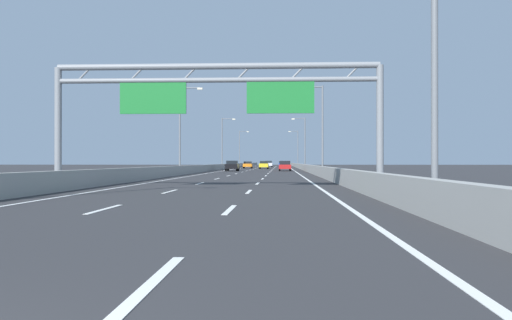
# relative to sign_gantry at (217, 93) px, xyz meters

# --- Properties ---
(ground_plane) EXTENTS (260.00, 260.00, 0.00)m
(ground_plane) POSITION_rel_sign_gantry_xyz_m (0.00, 75.73, -4.83)
(ground_plane) COLOR #2D2D30
(lane_dash_left_1) EXTENTS (0.16, 3.00, 0.01)m
(lane_dash_left_1) POSITION_rel_sign_gantry_xyz_m (-1.80, -11.77, -4.82)
(lane_dash_left_1) COLOR white
(lane_dash_left_1) RESTS_ON ground_plane
(lane_dash_left_2) EXTENTS (0.16, 3.00, 0.01)m
(lane_dash_left_2) POSITION_rel_sign_gantry_xyz_m (-1.80, -2.77, -4.82)
(lane_dash_left_2) COLOR white
(lane_dash_left_2) RESTS_ON ground_plane
(lane_dash_left_3) EXTENTS (0.16, 3.00, 0.01)m
(lane_dash_left_3) POSITION_rel_sign_gantry_xyz_m (-1.80, 6.23, -4.82)
(lane_dash_left_3) COLOR white
(lane_dash_left_3) RESTS_ON ground_plane
(lane_dash_left_4) EXTENTS (0.16, 3.00, 0.01)m
(lane_dash_left_4) POSITION_rel_sign_gantry_xyz_m (-1.80, 15.23, -4.82)
(lane_dash_left_4) COLOR white
(lane_dash_left_4) RESTS_ON ground_plane
(lane_dash_left_5) EXTENTS (0.16, 3.00, 0.01)m
(lane_dash_left_5) POSITION_rel_sign_gantry_xyz_m (-1.80, 24.23, -4.82)
(lane_dash_left_5) COLOR white
(lane_dash_left_5) RESTS_ON ground_plane
(lane_dash_left_6) EXTENTS (0.16, 3.00, 0.01)m
(lane_dash_left_6) POSITION_rel_sign_gantry_xyz_m (-1.80, 33.23, -4.82)
(lane_dash_left_6) COLOR white
(lane_dash_left_6) RESTS_ON ground_plane
(lane_dash_left_7) EXTENTS (0.16, 3.00, 0.01)m
(lane_dash_left_7) POSITION_rel_sign_gantry_xyz_m (-1.80, 42.23, -4.82)
(lane_dash_left_7) COLOR white
(lane_dash_left_7) RESTS_ON ground_plane
(lane_dash_left_8) EXTENTS (0.16, 3.00, 0.01)m
(lane_dash_left_8) POSITION_rel_sign_gantry_xyz_m (-1.80, 51.23, -4.82)
(lane_dash_left_8) COLOR white
(lane_dash_left_8) RESTS_ON ground_plane
(lane_dash_left_9) EXTENTS (0.16, 3.00, 0.01)m
(lane_dash_left_9) POSITION_rel_sign_gantry_xyz_m (-1.80, 60.23, -4.82)
(lane_dash_left_9) COLOR white
(lane_dash_left_9) RESTS_ON ground_plane
(lane_dash_left_10) EXTENTS (0.16, 3.00, 0.01)m
(lane_dash_left_10) POSITION_rel_sign_gantry_xyz_m (-1.80, 69.23, -4.82)
(lane_dash_left_10) COLOR white
(lane_dash_left_10) RESTS_ON ground_plane
(lane_dash_left_11) EXTENTS (0.16, 3.00, 0.01)m
(lane_dash_left_11) POSITION_rel_sign_gantry_xyz_m (-1.80, 78.23, -4.82)
(lane_dash_left_11) COLOR white
(lane_dash_left_11) RESTS_ON ground_plane
(lane_dash_left_12) EXTENTS (0.16, 3.00, 0.01)m
(lane_dash_left_12) POSITION_rel_sign_gantry_xyz_m (-1.80, 87.23, -4.82)
(lane_dash_left_12) COLOR white
(lane_dash_left_12) RESTS_ON ground_plane
(lane_dash_left_13) EXTENTS (0.16, 3.00, 0.01)m
(lane_dash_left_13) POSITION_rel_sign_gantry_xyz_m (-1.80, 96.23, -4.82)
(lane_dash_left_13) COLOR white
(lane_dash_left_13) RESTS_ON ground_plane
(lane_dash_left_14) EXTENTS (0.16, 3.00, 0.01)m
(lane_dash_left_14) POSITION_rel_sign_gantry_xyz_m (-1.80, 105.23, -4.82)
(lane_dash_left_14) COLOR white
(lane_dash_left_14) RESTS_ON ground_plane
(lane_dash_left_15) EXTENTS (0.16, 3.00, 0.01)m
(lane_dash_left_15) POSITION_rel_sign_gantry_xyz_m (-1.80, 114.23, -4.82)
(lane_dash_left_15) COLOR white
(lane_dash_left_15) RESTS_ON ground_plane
(lane_dash_left_16) EXTENTS (0.16, 3.00, 0.01)m
(lane_dash_left_16) POSITION_rel_sign_gantry_xyz_m (-1.80, 123.23, -4.82)
(lane_dash_left_16) COLOR white
(lane_dash_left_16) RESTS_ON ground_plane
(lane_dash_left_17) EXTENTS (0.16, 3.00, 0.01)m
(lane_dash_left_17) POSITION_rel_sign_gantry_xyz_m (-1.80, 132.23, -4.82)
(lane_dash_left_17) COLOR white
(lane_dash_left_17) RESTS_ON ground_plane
(lane_dash_right_0) EXTENTS (0.16, 3.00, 0.01)m
(lane_dash_right_0) POSITION_rel_sign_gantry_xyz_m (1.80, -20.77, -4.82)
(lane_dash_right_0) COLOR white
(lane_dash_right_0) RESTS_ON ground_plane
(lane_dash_right_1) EXTENTS (0.16, 3.00, 0.01)m
(lane_dash_right_1) POSITION_rel_sign_gantry_xyz_m (1.80, -11.77, -4.82)
(lane_dash_right_1) COLOR white
(lane_dash_right_1) RESTS_ON ground_plane
(lane_dash_right_2) EXTENTS (0.16, 3.00, 0.01)m
(lane_dash_right_2) POSITION_rel_sign_gantry_xyz_m (1.80, -2.77, -4.82)
(lane_dash_right_2) COLOR white
(lane_dash_right_2) RESTS_ON ground_plane
(lane_dash_right_3) EXTENTS (0.16, 3.00, 0.01)m
(lane_dash_right_3) POSITION_rel_sign_gantry_xyz_m (1.80, 6.23, -4.82)
(lane_dash_right_3) COLOR white
(lane_dash_right_3) RESTS_ON ground_plane
(lane_dash_right_4) EXTENTS (0.16, 3.00, 0.01)m
(lane_dash_right_4) POSITION_rel_sign_gantry_xyz_m (1.80, 15.23, -4.82)
(lane_dash_right_4) COLOR white
(lane_dash_right_4) RESTS_ON ground_plane
(lane_dash_right_5) EXTENTS (0.16, 3.00, 0.01)m
(lane_dash_right_5) POSITION_rel_sign_gantry_xyz_m (1.80, 24.23, -4.82)
(lane_dash_right_5) COLOR white
(lane_dash_right_5) RESTS_ON ground_plane
(lane_dash_right_6) EXTENTS (0.16, 3.00, 0.01)m
(lane_dash_right_6) POSITION_rel_sign_gantry_xyz_m (1.80, 33.23, -4.82)
(lane_dash_right_6) COLOR white
(lane_dash_right_6) RESTS_ON ground_plane
(lane_dash_right_7) EXTENTS (0.16, 3.00, 0.01)m
(lane_dash_right_7) POSITION_rel_sign_gantry_xyz_m (1.80, 42.23, -4.82)
(lane_dash_right_7) COLOR white
(lane_dash_right_7) RESTS_ON ground_plane
(lane_dash_right_8) EXTENTS (0.16, 3.00, 0.01)m
(lane_dash_right_8) POSITION_rel_sign_gantry_xyz_m (1.80, 51.23, -4.82)
(lane_dash_right_8) COLOR white
(lane_dash_right_8) RESTS_ON ground_plane
(lane_dash_right_9) EXTENTS (0.16, 3.00, 0.01)m
(lane_dash_right_9) POSITION_rel_sign_gantry_xyz_m (1.80, 60.23, -4.82)
(lane_dash_right_9) COLOR white
(lane_dash_right_9) RESTS_ON ground_plane
(lane_dash_right_10) EXTENTS (0.16, 3.00, 0.01)m
(lane_dash_right_10) POSITION_rel_sign_gantry_xyz_m (1.80, 69.23, -4.82)
(lane_dash_right_10) COLOR white
(lane_dash_right_10) RESTS_ON ground_plane
(lane_dash_right_11) EXTENTS (0.16, 3.00, 0.01)m
(lane_dash_right_11) POSITION_rel_sign_gantry_xyz_m (1.80, 78.23, -4.82)
(lane_dash_right_11) COLOR white
(lane_dash_right_11) RESTS_ON ground_plane
(lane_dash_right_12) EXTENTS (0.16, 3.00, 0.01)m
(lane_dash_right_12) POSITION_rel_sign_gantry_xyz_m (1.80, 87.23, -4.82)
(lane_dash_right_12) COLOR white
(lane_dash_right_12) RESTS_ON ground_plane
(lane_dash_right_13) EXTENTS (0.16, 3.00, 0.01)m
(lane_dash_right_13) POSITION_rel_sign_gantry_xyz_m (1.80, 96.23, -4.82)
(lane_dash_right_13) COLOR white
(lane_dash_right_13) RESTS_ON ground_plane
(lane_dash_right_14) EXTENTS (0.16, 3.00, 0.01)m
(lane_dash_right_14) POSITION_rel_sign_gantry_xyz_m (1.80, 105.23, -4.82)
(lane_dash_right_14) COLOR white
(lane_dash_right_14) RESTS_ON ground_plane
(lane_dash_right_15) EXTENTS (0.16, 3.00, 0.01)m
(lane_dash_right_15) POSITION_rel_sign_gantry_xyz_m (1.80, 114.23, -4.82)
(lane_dash_right_15) COLOR white
(lane_dash_right_15) RESTS_ON ground_plane
(lane_dash_right_16) EXTENTS (0.16, 3.00, 0.01)m
(lane_dash_right_16) POSITION_rel_sign_gantry_xyz_m (1.80, 123.23, -4.82)
(lane_dash_right_16) COLOR white
(lane_dash_right_16) RESTS_ON ground_plane
(lane_dash_right_17) EXTENTS (0.16, 3.00, 0.01)m
(lane_dash_right_17) POSITION_rel_sign_gantry_xyz_m (1.80, 132.23, -4.82)
(lane_dash_right_17) COLOR white
(lane_dash_right_17) RESTS_ON ground_plane
(edge_line_left) EXTENTS (0.16, 176.00, 0.01)m
(edge_line_left) POSITION_rel_sign_gantry_xyz_m (-5.25, 63.73, -4.82)
(edge_line_left) COLOR white
(edge_line_left) RESTS_ON ground_plane
(edge_line_right) EXTENTS (0.16, 176.00, 0.01)m
(edge_line_right) POSITION_rel_sign_gantry_xyz_m (5.25, 63.73, -4.82)
(edge_line_right) COLOR white
(edge_line_right) RESTS_ON ground_plane
(barrier_left) EXTENTS (0.45, 220.00, 0.95)m
(barrier_left) POSITION_rel_sign_gantry_xyz_m (-6.90, 85.73, -4.35)
(barrier_left) COLOR #9E9E99
(barrier_left) RESTS_ON ground_plane
(barrier_right) EXTENTS (0.45, 220.00, 0.95)m
(barrier_right) POSITION_rel_sign_gantry_xyz_m (6.90, 85.73, -4.35)
(barrier_right) COLOR #9E9E99
(barrier_right) RESTS_ON ground_plane
(sign_gantry) EXTENTS (16.74, 0.36, 6.36)m
(sign_gantry) POSITION_rel_sign_gantry_xyz_m (0.00, 0.00, 0.00)
(sign_gantry) COLOR gray
(sign_gantry) RESTS_ON ground_plane
(streetlamp_right_near) EXTENTS (2.58, 0.28, 9.50)m
(streetlamp_right_near) POSITION_rel_sign_gantry_xyz_m (7.47, -11.15, 0.57)
(streetlamp_right_near) COLOR slate
(streetlamp_right_near) RESTS_ON ground_plane
(streetlamp_left_mid) EXTENTS (2.58, 0.28, 9.50)m
(streetlamp_left_mid) POSITION_rel_sign_gantry_xyz_m (-7.46, 30.29, 0.57)
(streetlamp_left_mid) COLOR slate
(streetlamp_left_mid) RESTS_ON ground_plane
(streetlamp_right_mid) EXTENTS (2.58, 0.28, 9.50)m
(streetlamp_right_mid) POSITION_rel_sign_gantry_xyz_m (7.47, 30.29, 0.57)
(streetlamp_right_mid) COLOR slate
(streetlamp_right_mid) RESTS_ON ground_plane
(streetlamp_left_far) EXTENTS (2.58, 0.28, 9.50)m
(streetlamp_left_far) POSITION_rel_sign_gantry_xyz_m (-7.46, 71.72, 0.57)
(streetlamp_left_far) COLOR slate
(streetlamp_left_far) RESTS_ON ground_plane
(streetlamp_right_far) EXTENTS (2.58, 0.28, 9.50)m
(streetlamp_right_far) POSITION_rel_sign_gantry_xyz_m (7.47, 71.72, 0.57)
(streetlamp_right_far) COLOR slate
(streetlamp_right_far) RESTS_ON ground_plane
(streetlamp_left_distant) EXTENTS (2.58, 0.28, 9.50)m
(streetlamp_left_distant) POSITION_rel_sign_gantry_xyz_m (-7.46, 113.16, 0.57)
(streetlamp_left_distant) COLOR slate
(streetlamp_left_distant) RESTS_ON ground_plane
(streetlamp_right_distant) EXTENTS (2.58, 0.28, 9.50)m
(streetlamp_right_distant) POSITION_rel_sign_gantry_xyz_m (7.47, 113.16, 0.57)
(streetlamp_right_distant) COLOR slate
(streetlamp_right_distant) RESTS_ON ground_plane
(white_car) EXTENTS (1.85, 4.34, 1.56)m
(white_car) POSITION_rel_sign_gantry_xyz_m (0.16, 107.76, -4.03)
(white_car) COLOR silver
(white_car) RESTS_ON ground_plane
(black_car) EXTENTS (1.76, 4.10, 1.50)m
(black_car) POSITION_rel_sign_gantry_xyz_m (-3.77, 49.65, -4.07)
(black_car) COLOR black
(black_car) RESTS_ON ground_plane
(yellow_car) EXTENTS (1.70, 4.37, 1.47)m
(yellow_car) POSITION_rel_sign_gantry_xyz_m (0.04, 73.64, -4.07)
(yellow_car) COLOR yellow
(yellow_car) RESTS_ON ground_plane
(blue_car) EXTENTS (1.82, 4.52, 1.48)m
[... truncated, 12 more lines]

